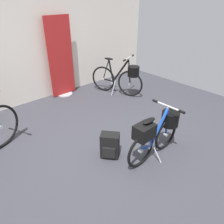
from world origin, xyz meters
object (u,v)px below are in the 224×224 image
object	(u,v)px
floor_banner_stand	(61,62)
folding_bike_foreground	(157,132)
backpack_on_floor	(110,146)
display_bike_right	(121,77)

from	to	relation	value
floor_banner_stand	folding_bike_foreground	world-z (taller)	floor_banner_stand
folding_bike_foreground	backpack_on_floor	bearing A→B (deg)	140.60
floor_banner_stand	display_bike_right	size ratio (longest dim) A/B	1.41
floor_banner_stand	folding_bike_foreground	xyz separation A→B (m)	(-0.18, -2.84, -0.38)
floor_banner_stand	backpack_on_floor	world-z (taller)	floor_banner_stand
folding_bike_foreground	backpack_on_floor	size ratio (longest dim) A/B	2.84
backpack_on_floor	display_bike_right	bearing A→B (deg)	41.60
folding_bike_foreground	display_bike_right	distance (m)	2.28
backpack_on_floor	floor_banner_stand	bearing A→B (deg)	73.80
floor_banner_stand	display_bike_right	xyz separation A→B (m)	(1.01, -0.90, -0.37)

